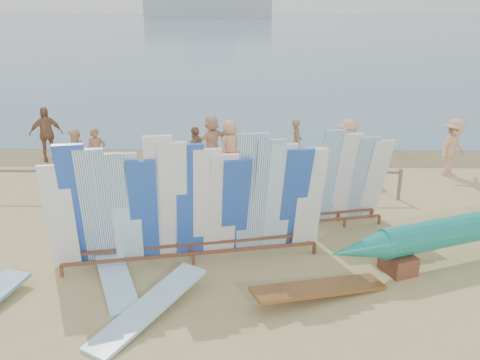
{
  "coord_description": "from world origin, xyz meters",
  "views": [
    {
      "loc": [
        1.7,
        -10.39,
        5.24
      ],
      "look_at": [
        1.56,
        1.37,
        1.13
      ],
      "focal_mm": 38.0,
      "sensor_mm": 36.0,
      "label": 1
    }
  ],
  "objects_px": {
    "side_surfboard_rack": "(344,181)",
    "beachgoer_9": "(348,148)",
    "beach_chair_right": "(230,180)",
    "beachgoer_4": "(196,152)",
    "flat_board_b": "(150,315)",
    "stroller": "(233,176)",
    "main_surfboard_rack": "(190,205)",
    "beachgoer_1": "(97,153)",
    "beachgoer_2": "(77,155)",
    "beachgoer_6": "(230,146)",
    "beachgoer_7": "(296,142)",
    "flat_board_c": "(319,297)",
    "flat_board_a": "(115,279)",
    "beach_chair_left": "(226,182)",
    "vendor_table": "(275,221)",
    "beachgoer_extra_0": "(453,148)",
    "beachgoer_extra_1": "(46,134)",
    "beachgoer_5": "(212,140)",
    "outrigger_canoe": "(475,228)"
  },
  "relations": [
    {
      "from": "vendor_table",
      "to": "flat_board_b",
      "type": "height_order",
      "value": "vendor_table"
    },
    {
      "from": "beach_chair_right",
      "to": "beachgoer_2",
      "type": "relative_size",
      "value": 0.61
    },
    {
      "from": "vendor_table",
      "to": "beach_chair_right",
      "type": "relative_size",
      "value": 1.29
    },
    {
      "from": "outrigger_canoe",
      "to": "beachgoer_9",
      "type": "height_order",
      "value": "beachgoer_9"
    },
    {
      "from": "beachgoer_6",
      "to": "beachgoer_extra_0",
      "type": "relative_size",
      "value": 0.92
    },
    {
      "from": "outrigger_canoe",
      "to": "beach_chair_right",
      "type": "height_order",
      "value": "outrigger_canoe"
    },
    {
      "from": "stroller",
      "to": "beachgoer_9",
      "type": "height_order",
      "value": "beachgoer_9"
    },
    {
      "from": "main_surfboard_rack",
      "to": "beachgoer_1",
      "type": "bearing_deg",
      "value": 111.21
    },
    {
      "from": "beach_chair_right",
      "to": "beachgoer_7",
      "type": "bearing_deg",
      "value": 46.77
    },
    {
      "from": "stroller",
      "to": "flat_board_a",
      "type": "bearing_deg",
      "value": -117.93
    },
    {
      "from": "vendor_table",
      "to": "flat_board_b",
      "type": "xyz_separation_m",
      "value": [
        -2.37,
        -3.19,
        -0.42
      ]
    },
    {
      "from": "flat_board_a",
      "to": "beachgoer_2",
      "type": "relative_size",
      "value": 1.68
    },
    {
      "from": "beachgoer_9",
      "to": "vendor_table",
      "type": "bearing_deg",
      "value": -104.86
    },
    {
      "from": "beachgoer_extra_0",
      "to": "beachgoer_1",
      "type": "xyz_separation_m",
      "value": [
        -11.22,
        -0.26,
        -0.13
      ]
    },
    {
      "from": "side_surfboard_rack",
      "to": "flat_board_c",
      "type": "distance_m",
      "value": 3.69
    },
    {
      "from": "flat_board_a",
      "to": "beach_chair_left",
      "type": "relative_size",
      "value": 2.86
    },
    {
      "from": "flat_board_b",
      "to": "beachgoer_4",
      "type": "xyz_separation_m",
      "value": [
        0.12,
        7.64,
        0.82
      ]
    },
    {
      "from": "beach_chair_right",
      "to": "beachgoer_4",
      "type": "bearing_deg",
      "value": 130.31
    },
    {
      "from": "beachgoer_1",
      "to": "beachgoer_4",
      "type": "height_order",
      "value": "beachgoer_4"
    },
    {
      "from": "flat_board_b",
      "to": "side_surfboard_rack",
      "type": "bearing_deg",
      "value": 75.61
    },
    {
      "from": "flat_board_c",
      "to": "beach_chair_right",
      "type": "bearing_deg",
      "value": -4.97
    },
    {
      "from": "flat_board_c",
      "to": "stroller",
      "type": "relative_size",
      "value": 2.52
    },
    {
      "from": "beachgoer_1",
      "to": "flat_board_c",
      "type": "bearing_deg",
      "value": -65.72
    },
    {
      "from": "beachgoer_4",
      "to": "beachgoer_1",
      "type": "bearing_deg",
      "value": -73.57
    },
    {
      "from": "beach_chair_right",
      "to": "beachgoer_4",
      "type": "distance_m",
      "value": 1.69
    },
    {
      "from": "beachgoer_extra_0",
      "to": "beachgoer_1",
      "type": "bearing_deg",
      "value": 144.12
    },
    {
      "from": "beachgoer_5",
      "to": "beachgoer_4",
      "type": "xyz_separation_m",
      "value": [
        -0.41,
        -1.26,
        -0.04
      ]
    },
    {
      "from": "beachgoer_2",
      "to": "beachgoer_6",
      "type": "bearing_deg",
      "value": 32.69
    },
    {
      "from": "flat_board_b",
      "to": "beachgoer_7",
      "type": "relative_size",
      "value": 1.72
    },
    {
      "from": "beachgoer_9",
      "to": "beachgoer_extra_0",
      "type": "height_order",
      "value": "beachgoer_extra_0"
    },
    {
      "from": "flat_board_c",
      "to": "side_surfboard_rack",
      "type": "bearing_deg",
      "value": -39.53
    },
    {
      "from": "outrigger_canoe",
      "to": "flat_board_a",
      "type": "bearing_deg",
      "value": 166.42
    },
    {
      "from": "beachgoer_1",
      "to": "flat_board_b",
      "type": "bearing_deg",
      "value": -85.47
    },
    {
      "from": "flat_board_b",
      "to": "beachgoer_4",
      "type": "bearing_deg",
      "value": 120.27
    },
    {
      "from": "beachgoer_2",
      "to": "beachgoer_7",
      "type": "height_order",
      "value": "beachgoer_2"
    },
    {
      "from": "beachgoer_7",
      "to": "beachgoer_extra_1",
      "type": "bearing_deg",
      "value": 83.4
    },
    {
      "from": "stroller",
      "to": "beachgoer_2",
      "type": "xyz_separation_m",
      "value": [
        -4.84,
        0.85,
        0.37
      ]
    },
    {
      "from": "side_surfboard_rack",
      "to": "beachgoer_9",
      "type": "bearing_deg",
      "value": 65.38
    },
    {
      "from": "main_surfboard_rack",
      "to": "beachgoer_7",
      "type": "distance_m",
      "value": 7.53
    },
    {
      "from": "beachgoer_6",
      "to": "main_surfboard_rack",
      "type": "bearing_deg",
      "value": 34.16
    },
    {
      "from": "beachgoer_5",
      "to": "beachgoer_extra_1",
      "type": "bearing_deg",
      "value": -47.21
    },
    {
      "from": "beachgoer_7",
      "to": "beachgoer_4",
      "type": "relative_size",
      "value": 0.96
    },
    {
      "from": "flat_board_c",
      "to": "beachgoer_extra_0",
      "type": "distance_m",
      "value": 8.87
    },
    {
      "from": "beachgoer_2",
      "to": "beachgoer_extra_1",
      "type": "xyz_separation_m",
      "value": [
        -1.73,
        2.08,
        0.14
      ]
    },
    {
      "from": "stroller",
      "to": "main_surfboard_rack",
      "type": "bearing_deg",
      "value": -104.76
    },
    {
      "from": "flat_board_b",
      "to": "stroller",
      "type": "relative_size",
      "value": 2.52
    },
    {
      "from": "flat_board_b",
      "to": "beachgoer_2",
      "type": "relative_size",
      "value": 1.68
    },
    {
      "from": "main_surfboard_rack",
      "to": "beach_chair_right",
      "type": "bearing_deg",
      "value": 69.65
    },
    {
      "from": "beachgoer_extra_0",
      "to": "beachgoer_2",
      "type": "xyz_separation_m",
      "value": [
        -11.76,
        -0.5,
        -0.13
      ]
    },
    {
      "from": "flat_board_b",
      "to": "beach_chair_left",
      "type": "height_order",
      "value": "beach_chair_left"
    }
  ]
}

